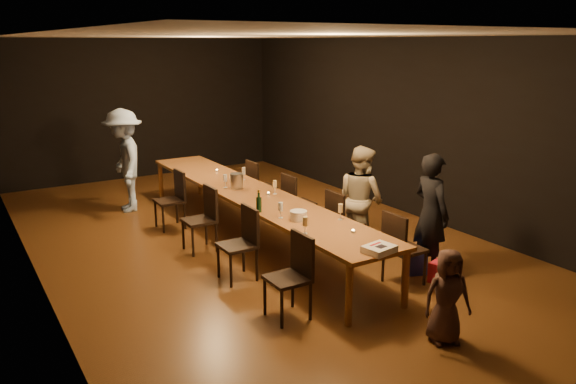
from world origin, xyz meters
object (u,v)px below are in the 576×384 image
chair_right_0 (405,248)px  birthday_cake (379,249)px  chair_right_2 (299,202)px  chair_left_0 (287,278)px  chair_left_2 (199,220)px  man_blue (125,161)px  woman_tan (361,198)px  woman_birthday (431,214)px  plate_stack (298,215)px  table (251,195)px  ice_bucket (237,181)px  champagne_bottle (259,201)px  chair_left_1 (237,245)px  chair_right_1 (345,222)px  chair_right_3 (262,186)px  chair_left_3 (169,200)px  child (447,296)px

chair_right_0 → birthday_cake: 1.05m
chair_right_2 → chair_left_0: 2.94m
birthday_cake → chair_left_2: bearing=96.7°
chair_left_0 → man_blue: bearing=3.5°
chair_right_2 → woman_tan: 1.23m
woman_birthday → plate_stack: bearing=67.1°
table → ice_bucket: size_ratio=26.33×
woman_birthday → champagne_bottle: bearing=57.0°
chair_left_1 → ice_bucket: size_ratio=4.08×
chair_right_1 → chair_left_0: (-1.70, -1.20, 0.00)m
chair_right_0 → chair_left_0: (-1.70, 0.00, 0.00)m
chair_left_0 → woman_tan: size_ratio=0.61×
chair_left_0 → chair_right_3: bearing=-25.3°
man_blue → ice_bucket: man_blue is taller
chair_right_0 → chair_right_3: size_ratio=1.00×
chair_right_2 → woman_birthday: 2.37m
chair_right_2 → birthday_cake: 3.04m
woman_tan → plate_stack: (-1.28, -0.34, 0.05)m
chair_right_1 → champagne_bottle: 1.34m
chair_right_2 → man_blue: man_blue is taller
chair_right_0 → chair_right_1: 1.20m
chair_right_1 → chair_left_0: size_ratio=1.00×
chair_right_0 → woman_birthday: 0.64m
chair_right_3 → chair_left_3: (-1.70, 0.00, 0.00)m
chair_left_1 → champagne_bottle: size_ratio=3.11×
birthday_cake → ice_bucket: size_ratio=1.57×
chair_left_2 → chair_left_3: size_ratio=1.00×
table → woman_birthday: woman_birthday is taller
chair_left_3 → birthday_cake: (0.84, -4.10, 0.32)m
man_blue → chair_left_1: bearing=12.3°
chair_right_1 → chair_right_3: 2.40m
plate_stack → woman_birthday: bearing=-27.2°
chair_left_0 → ice_bucket: size_ratio=4.08×
plate_stack → chair_right_3: bearing=70.0°
woman_tan → child: woman_tan is taller
chair_right_1 → woman_birthday: (0.53, -1.08, 0.32)m
chair_left_3 → champagne_bottle: 2.23m
woman_tan → plate_stack: woman_tan is taller
woman_birthday → chair_left_1: bearing=68.3°
woman_birthday → champagne_bottle: (-1.77, 1.35, 0.11)m
chair_right_1 → birthday_cake: (-0.86, -1.70, 0.32)m
chair_right_0 → chair_right_3: (0.00, 3.60, 0.00)m
chair_left_3 → woman_birthday: (2.23, -3.48, 0.32)m
child → champagne_bottle: bearing=127.0°
chair_left_2 → plate_stack: bearing=-154.6°
chair_left_0 → chair_left_3: 3.60m
man_blue → plate_stack: 4.18m
chair_left_3 → woman_tan: size_ratio=0.61×
chair_left_2 → child: size_ratio=0.95×
woman_tan → man_blue: 4.36m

